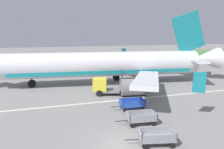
{
  "coord_description": "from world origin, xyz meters",
  "views": [
    {
      "loc": [
        -4.84,
        -13.14,
        7.87
      ],
      "look_at": [
        2.68,
        11.54,
        2.8
      ],
      "focal_mm": 34.34,
      "sensor_mm": 36.0,
      "label": 1
    }
  ],
  "objects_px": {
    "airplane": "(110,65)",
    "baggage_cart_far_end": "(132,104)",
    "baggage_cart_third_in_row": "(156,137)",
    "baggage_cart_fourth_in_row": "(141,118)",
    "service_truck_beside_carts": "(104,86)"
  },
  "relations": [
    {
      "from": "baggage_cart_fourth_in_row",
      "to": "baggage_cart_far_end",
      "type": "distance_m",
      "value": 3.67
    },
    {
      "from": "baggage_cart_fourth_in_row",
      "to": "baggage_cart_far_end",
      "type": "bearing_deg",
      "value": 79.88
    },
    {
      "from": "baggage_cart_third_in_row",
      "to": "baggage_cart_fourth_in_row",
      "type": "distance_m",
      "value": 3.53
    },
    {
      "from": "baggage_cart_fourth_in_row",
      "to": "service_truck_beside_carts",
      "type": "relative_size",
      "value": 0.76
    },
    {
      "from": "baggage_cart_third_in_row",
      "to": "baggage_cart_far_end",
      "type": "height_order",
      "value": "same"
    },
    {
      "from": "service_truck_beside_carts",
      "to": "baggage_cart_fourth_in_row",
      "type": "bearing_deg",
      "value": -85.44
    },
    {
      "from": "airplane",
      "to": "baggage_cart_far_end",
      "type": "xyz_separation_m",
      "value": [
        -0.93,
        -11.48,
        -2.45
      ]
    },
    {
      "from": "airplane",
      "to": "baggage_cart_third_in_row",
      "type": "distance_m",
      "value": 18.87
    },
    {
      "from": "airplane",
      "to": "baggage_cart_far_end",
      "type": "relative_size",
      "value": 10.48
    },
    {
      "from": "baggage_cart_third_in_row",
      "to": "baggage_cart_fourth_in_row",
      "type": "relative_size",
      "value": 1.01
    },
    {
      "from": "airplane",
      "to": "service_truck_beside_carts",
      "type": "bearing_deg",
      "value": -113.83
    },
    {
      "from": "baggage_cart_far_end",
      "to": "service_truck_beside_carts",
      "type": "relative_size",
      "value": 0.76
    },
    {
      "from": "baggage_cart_third_in_row",
      "to": "airplane",
      "type": "bearing_deg",
      "value": 83.93
    },
    {
      "from": "baggage_cart_third_in_row",
      "to": "service_truck_beside_carts",
      "type": "distance_m",
      "value": 13.3
    },
    {
      "from": "baggage_cart_third_in_row",
      "to": "baggage_cart_fourth_in_row",
      "type": "height_order",
      "value": "same"
    }
  ]
}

